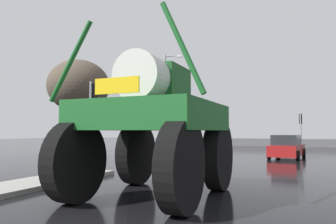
% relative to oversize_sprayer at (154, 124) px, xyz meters
% --- Properties ---
extents(ground_plane, '(120.00, 120.00, 0.00)m').
position_rel_oversize_sprayer_xyz_m(ground_plane, '(0.60, 10.75, -1.96)').
color(ground_plane, black).
extents(oversize_sprayer, '(4.12, 5.16, 4.58)m').
position_rel_oversize_sprayer_xyz_m(oversize_sprayer, '(0.00, 0.00, 0.00)').
color(oversize_sprayer, black).
rests_on(oversize_sprayer, ground).
extents(sedan_ahead, '(2.29, 4.28, 1.52)m').
position_rel_oversize_sprayer_xyz_m(sedan_ahead, '(2.81, 14.40, -1.24)').
color(sedan_ahead, maroon).
rests_on(sedan_ahead, ground).
extents(traffic_signal_near_left, '(0.24, 0.54, 4.12)m').
position_rel_oversize_sprayer_xyz_m(traffic_signal_near_left, '(-5.43, 4.66, 1.05)').
color(traffic_signal_near_left, gray).
rests_on(traffic_signal_near_left, ground).
extents(traffic_signal_far_left, '(0.24, 0.55, 3.31)m').
position_rel_oversize_sprayer_xyz_m(traffic_signal_far_left, '(3.66, 21.20, 0.45)').
color(traffic_signal_far_left, gray).
rests_on(traffic_signal_far_left, ground).
extents(streetlight_far_left, '(1.86, 0.24, 9.29)m').
position_rel_oversize_sprayer_xyz_m(streetlight_far_left, '(-8.45, 20.83, 3.14)').
color(streetlight_far_left, gray).
rests_on(streetlight_far_left, ground).
extents(bare_tree_left, '(3.92, 3.92, 6.32)m').
position_rel_oversize_sprayer_xyz_m(bare_tree_left, '(-9.38, 8.62, 2.69)').
color(bare_tree_left, '#473828').
rests_on(bare_tree_left, ground).
extents(roadside_barrier, '(29.36, 0.24, 0.90)m').
position_rel_oversize_sprayer_xyz_m(roadside_barrier, '(0.60, 31.25, -1.51)').
color(roadside_barrier, '#59595B').
rests_on(roadside_barrier, ground).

